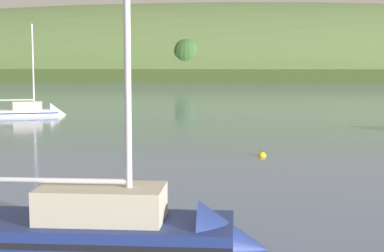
{
  "coord_description": "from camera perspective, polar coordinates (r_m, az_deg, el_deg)",
  "views": [
    {
      "loc": [
        2.68,
        11.47,
        5.14
      ],
      "look_at": [
        0.28,
        42.66,
        1.84
      ],
      "focal_mm": 54.26,
      "sensor_mm": 36.0,
      "label": 1
    }
  ],
  "objects": [
    {
      "name": "far_shoreline_hill",
      "position": [
        210.33,
        2.16,
        4.67
      ],
      "size": [
        579.82,
        85.99,
        54.53
      ],
      "rotation": [
        0.0,
        0.0,
        0.0
      ],
      "color": "#3C4E24",
      "rests_on": "ground"
    },
    {
      "name": "sailboat_midwater_white",
      "position": [
        16.54,
        -6.16,
        -10.95
      ],
      "size": [
        8.66,
        2.75,
        13.92
      ],
      "rotation": [
        0.0,
        0.0,
        6.28
      ],
      "color": "navy",
      "rests_on": "ground"
    },
    {
      "name": "sailboat_far_left",
      "position": [
        60.87,
        -15.15,
        1.2
      ],
      "size": [
        7.51,
        4.73,
        10.39
      ],
      "rotation": [
        0.0,
        0.0,
        0.34
      ],
      "color": "white",
      "rests_on": "ground"
    },
    {
      "name": "mooring_buoy_foreground",
      "position": [
        33.1,
        6.89,
        -2.95
      ],
      "size": [
        0.49,
        0.49,
        0.57
      ],
      "color": "yellow",
      "rests_on": "ground"
    }
  ]
}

